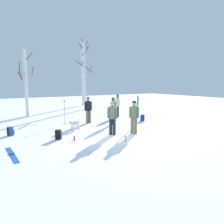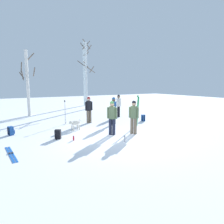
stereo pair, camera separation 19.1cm
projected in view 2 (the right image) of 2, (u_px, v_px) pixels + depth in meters
The scene contains 18 objects.
ground_plane at pixel (114, 138), 9.19m from camera, with size 60.00×60.00×0.00m, color white.
person_0 at pixel (114, 109), 12.28m from camera, with size 0.46×0.34×1.72m.
person_1 at pixel (89, 108), 12.65m from camera, with size 0.52×0.34×1.72m.
person_2 at pixel (119, 104), 14.95m from camera, with size 0.34×0.50×1.72m.
person_3 at pixel (134, 115), 9.87m from camera, with size 0.36×0.43×1.72m.
person_4 at pixel (112, 116), 9.69m from camera, with size 0.39×0.40×1.72m.
dog at pixel (75, 123), 10.71m from camera, with size 0.85×0.42×0.57m.
ski_pair_planted_0 at pixel (137, 111), 11.81m from camera, with size 0.26×0.05×1.86m.
ski_pair_lying_0 at pixel (11, 154), 7.13m from camera, with size 0.35×1.92×0.05m.
ski_poles_0 at pixel (65, 112), 12.26m from camera, with size 0.07×0.21×1.52m.
backpack_0 at pixel (58, 134), 9.08m from camera, with size 0.33×0.34×0.44m.
backpack_1 at pixel (143, 118), 13.40m from camera, with size 0.33×0.34×0.44m.
backpack_2 at pixel (11, 131), 9.74m from camera, with size 0.34×0.31×0.44m.
water_bottle_0 at pixel (125, 139), 8.62m from camera, with size 0.07×0.07×0.27m.
water_bottle_1 at pixel (74, 138), 8.84m from camera, with size 0.08×0.08×0.21m.
birch_tree_1 at pixel (27, 82), 15.22m from camera, with size 1.14×1.16×5.13m.
birch_tree_2 at pixel (86, 75), 19.15m from camera, with size 1.58×1.49×6.69m.
birch_tree_3 at pixel (84, 73), 22.42m from camera, with size 1.06×1.15×7.39m.
Camera 2 is at (-4.53, -7.68, 2.57)m, focal length 31.22 mm.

